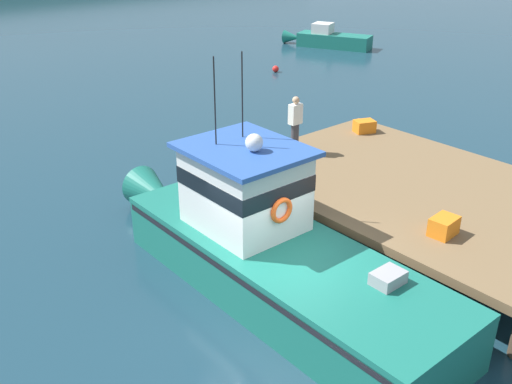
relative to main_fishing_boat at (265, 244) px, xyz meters
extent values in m
plane|color=#193847|center=(-0.21, -0.60, -1.01)|extent=(200.00, 200.00, 0.00)
cylinder|color=#4C3D2D|center=(1.99, 3.50, -0.51)|extent=(0.36, 0.36, 1.00)
cylinder|color=#4C3D2D|center=(7.19, 3.50, -0.51)|extent=(0.36, 0.36, 1.00)
cube|color=brown|center=(4.59, -0.60, 0.09)|extent=(6.00, 9.00, 0.20)
cube|color=#196B5B|center=(-0.01, -0.56, -0.46)|extent=(2.58, 8.02, 1.10)
cone|color=#196B5B|center=(0.04, 4.33, -0.46)|extent=(1.12, 1.81, 1.10)
cube|color=black|center=(-0.01, -0.56, -0.01)|extent=(2.60, 7.86, 0.12)
cube|color=#196B5B|center=(-0.01, -0.56, 0.15)|extent=(2.62, 8.02, 0.12)
cube|color=silver|center=(0.01, 0.63, 0.99)|extent=(1.92, 2.22, 1.80)
cube|color=black|center=(0.01, 0.63, 1.31)|extent=(1.94, 2.24, 0.36)
cube|color=#2D56A8|center=(0.01, 0.63, 1.94)|extent=(2.16, 2.52, 0.10)
sphere|color=white|center=(0.00, 0.33, 2.17)|extent=(0.36, 0.36, 0.36)
cylinder|color=black|center=(-0.34, 1.14, 2.89)|extent=(0.03, 0.03, 1.80)
cylinder|color=black|center=(0.36, 1.13, 2.89)|extent=(0.03, 0.03, 1.80)
cube|color=#939399|center=(0.52, -2.77, 0.27)|extent=(0.60, 0.45, 0.36)
torus|color=orange|center=(-0.43, -3.36, 0.15)|extent=(0.57, 0.57, 0.12)
torus|color=#EA5119|center=(-0.01, -0.51, 0.99)|extent=(0.54, 0.11, 0.54)
cube|color=orange|center=(2.87, -2.38, 0.39)|extent=(0.63, 0.49, 0.40)
cube|color=orange|center=(6.64, 2.89, 0.38)|extent=(0.72, 0.63, 0.37)
cylinder|color=yellow|center=(2.88, 2.55, 0.36)|extent=(0.32, 0.32, 0.34)
cylinder|color=#383842|center=(3.78, 3.02, 0.62)|extent=(0.22, 0.22, 0.86)
cube|color=white|center=(3.78, 3.02, 1.33)|extent=(0.36, 0.22, 0.56)
sphere|color=tan|center=(3.78, 3.02, 1.72)|extent=(0.20, 0.20, 0.20)
cube|color=#196B5B|center=(20.01, 16.30, -0.61)|extent=(3.06, 4.59, 0.80)
cone|color=#196B5B|center=(18.90, 18.82, -0.61)|extent=(1.18, 1.33, 0.80)
cube|color=silver|center=(19.70, 17.00, 0.09)|extent=(1.47, 1.46, 0.60)
sphere|color=red|center=(13.10, 14.00, -0.84)|extent=(0.33, 0.33, 0.33)
camera|label=1|loc=(-7.04, -7.94, 6.22)|focal=41.02mm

